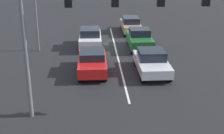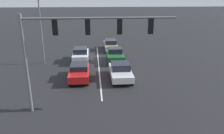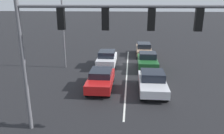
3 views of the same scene
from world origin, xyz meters
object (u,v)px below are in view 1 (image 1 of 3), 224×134
Objects in this scene: car_darkgreen_leftlane_second at (139,39)px; traffic_signal_gantry at (100,11)px; car_silver_leftlane_front at (151,61)px; car_tan_leftlane_third at (131,24)px; car_red_midlane_front at (92,61)px; car_white_midlane_second at (90,38)px.

traffic_signal_gantry reaches higher than car_darkgreen_leftlane_second.
car_silver_leftlane_front is at bearing -122.14° from traffic_signal_gantry.
car_silver_leftlane_front is 11.26m from car_tan_leftlane_third.
car_red_midlane_front is 0.92× the size of car_tan_leftlane_third.
car_red_midlane_front is 11.63m from car_tan_leftlane_third.
traffic_signal_gantry reaches higher than car_silver_leftlane_front.
car_silver_leftlane_front is at bearing 123.40° from car_white_midlane_second.
traffic_signal_gantry is (3.41, 16.72, 4.23)m from car_tan_leftlane_third.
car_white_midlane_second is (4.02, -0.49, 0.02)m from car_darkgreen_leftlane_second.
car_tan_leftlane_third is 17.58m from traffic_signal_gantry.
car_silver_leftlane_front is 7.26m from car_white_midlane_second.
car_white_midlane_second is 0.43× the size of traffic_signal_gantry.
car_silver_leftlane_front is 5.57m from car_darkgreen_leftlane_second.
car_silver_leftlane_front is 7.72m from traffic_signal_gantry.
car_darkgreen_leftlane_second reaches higher than car_tan_leftlane_third.
car_darkgreen_leftlane_second is 5.69m from car_tan_leftlane_third.
car_darkgreen_leftlane_second is 4.05m from car_white_midlane_second.
car_tan_leftlane_third is (-3.97, -5.19, -0.05)m from car_white_midlane_second.
car_silver_leftlane_front is 1.08× the size of car_darkgreen_leftlane_second.
car_white_midlane_second reaches higher than car_tan_leftlane_third.
car_white_midlane_second is at bearing -56.60° from car_silver_leftlane_front.
car_white_midlane_second is 12.27m from traffic_signal_gantry.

